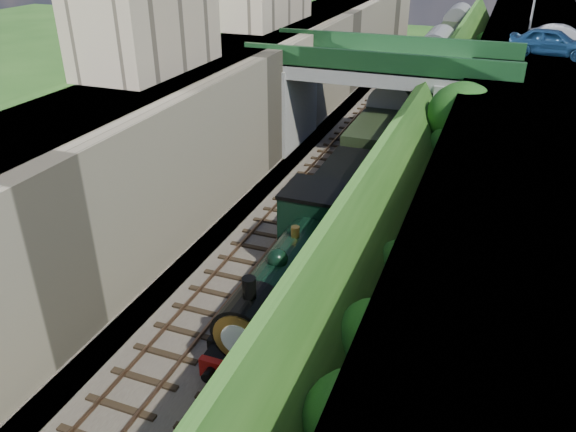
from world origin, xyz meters
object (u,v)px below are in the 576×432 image
object	(u,v)px
locomotive	(294,270)
car_blue	(552,42)
car_silver	(563,36)
tender	(346,199)
tree	(464,119)
road_bridge	(389,95)

from	to	relation	value
locomotive	car_blue	bearing A→B (deg)	68.78
car_blue	locomotive	size ratio (longest dim) A/B	0.49
car_silver	tender	world-z (taller)	car_silver
locomotive	tender	bearing A→B (deg)	90.00
tree	locomotive	bearing A→B (deg)	-110.52
car_blue	locomotive	distance (m)	24.64
road_bridge	tender	world-z (taller)	road_bridge
tree	car_silver	bearing A→B (deg)	70.09
car_blue	car_silver	size ratio (longest dim) A/B	1.17
tree	tender	bearing A→B (deg)	-132.03
car_blue	car_silver	xyz separation A→B (m)	(0.82, 3.45, -0.15)
road_bridge	tree	size ratio (longest dim) A/B	2.42
car_blue	locomotive	world-z (taller)	car_blue
road_bridge	car_blue	bearing A→B (deg)	27.52
locomotive	tender	size ratio (longest dim) A/B	1.70
road_bridge	tender	size ratio (longest dim) A/B	2.67
car_blue	tender	xyz separation A→B (m)	(-8.72, -15.09, -5.48)
road_bridge	locomotive	world-z (taller)	road_bridge
road_bridge	locomotive	xyz separation A→B (m)	(0.26, -17.77, -2.18)
car_silver	locomotive	size ratio (longest dim) A/B	0.42
road_bridge	car_blue	xyz separation A→B (m)	(8.97, 4.67, 3.03)
road_bridge	locomotive	size ratio (longest dim) A/B	1.56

